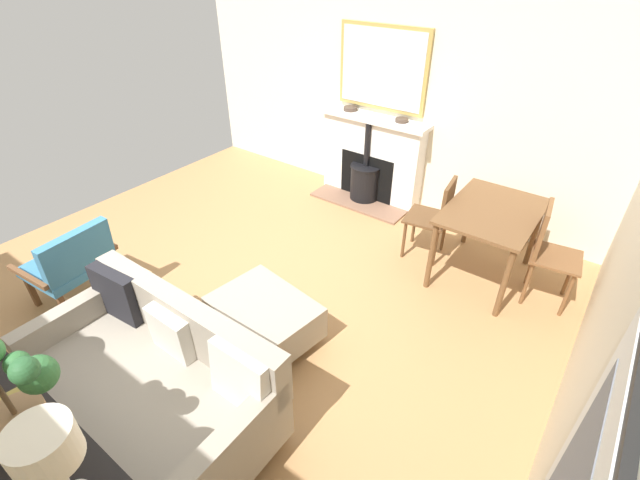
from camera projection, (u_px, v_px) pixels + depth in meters
The scene contains 17 objects.
ground_plane at pixel (220, 310), 3.89m from camera, with size 5.60×5.34×0.01m, color #A87A4C.
wall_back at pixel (633, 319), 1.76m from camera, with size 5.60×0.12×2.90m, color silver.
wall_left at pixel (389, 77), 4.94m from camera, with size 0.12×5.34×2.90m, color silver.
fireplace at pixel (370, 163), 5.37m from camera, with size 0.58×1.36×1.04m.
mirror_over_mantel at pixel (382, 68), 4.84m from camera, with size 0.04×1.10×0.90m.
mantel_bowl_near at pixel (350, 108), 5.22m from camera, with size 0.17×0.17×0.04m.
mantel_bowl_far at pixel (402, 120), 4.89m from camera, with size 0.15×0.15×0.04m.
sofa at pixel (156, 379), 2.84m from camera, with size 0.89×1.71×0.82m.
ottoman at pixel (265, 317), 3.49m from camera, with size 0.71×0.88×0.38m.
armchair_accent at pixel (71, 262), 3.73m from camera, with size 0.73×0.64×0.80m.
console_table at pixel (21, 436), 2.19m from camera, with size 0.38×1.53×0.75m.
table_lamp_far_end at pixel (45, 449), 1.65m from camera, with size 0.25×0.25×0.48m.
potted_plant at pixel (14, 398), 1.93m from camera, with size 0.38×0.44×0.59m.
book_stack at pixel (5, 413), 2.15m from camera, with size 0.30×0.23×0.06m.
dining_table at pixel (491, 219), 3.95m from camera, with size 1.04×0.75×0.73m.
dining_chair_near_fireplace at pixel (436, 213), 4.28m from camera, with size 0.45×0.45×0.86m.
dining_chair_by_back_wall at pixel (548, 247), 3.74m from camera, with size 0.45×0.45×0.92m.
Camera 1 is at (1.78, 2.42, 2.70)m, focal length 24.61 mm.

